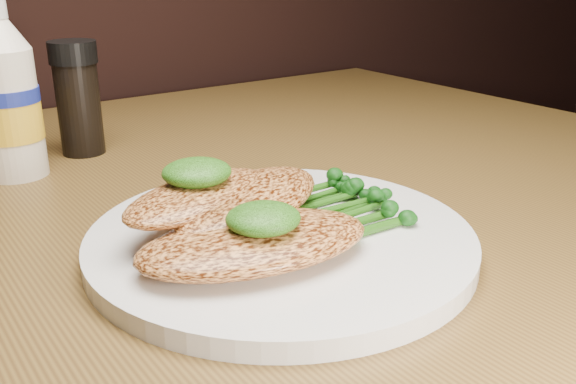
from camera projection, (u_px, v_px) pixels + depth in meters
plate at (281, 239)px, 0.46m from camera, size 0.28×0.28×0.01m
chicken_front at (255, 242)px, 0.41m from camera, size 0.17×0.11×0.03m
chicken_mid at (249, 200)px, 0.46m from camera, size 0.17×0.13×0.02m
chicken_back at (199, 196)px, 0.45m from camera, size 0.15×0.10×0.02m
pesto_front at (263, 218)px, 0.40m from camera, size 0.06×0.06×0.02m
pesto_back at (197, 172)px, 0.45m from camera, size 0.06×0.06×0.02m
broccolini_bundle at (323, 206)px, 0.48m from camera, size 0.15×0.12×0.02m
mayo_bottle at (5, 89)px, 0.59m from camera, size 0.07×0.07×0.17m
pepper_grinder at (78, 99)px, 0.67m from camera, size 0.06×0.06×0.12m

